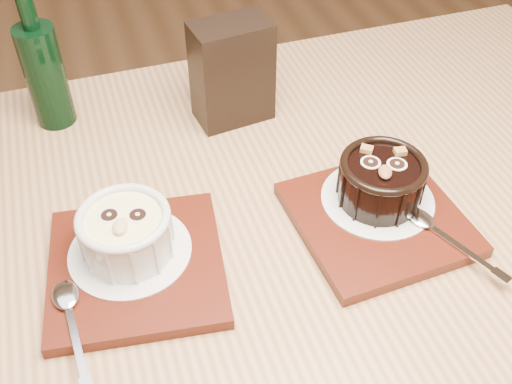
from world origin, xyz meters
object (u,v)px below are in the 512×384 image
(table, at_px, (264,294))
(ramekin_dark, at_px, (381,179))
(condiment_stand, at_px, (232,72))
(tray_right, at_px, (377,219))
(green_bottle, at_px, (45,72))
(ramekin_white, at_px, (126,231))
(tray_left, at_px, (137,267))

(table, relative_size, ramekin_dark, 12.41)
(table, xyz_separation_m, ramekin_dark, (0.14, 0.01, 0.14))
(ramekin_dark, bearing_deg, condiment_stand, 139.39)
(condiment_stand, bearing_deg, ramekin_dark, -64.47)
(tray_right, distance_m, ramekin_dark, 0.05)
(table, relative_size, condiment_stand, 8.63)
(table, distance_m, green_bottle, 0.40)
(ramekin_white, xyz_separation_m, ramekin_dark, (0.28, -0.01, 0.00))
(table, relative_size, tray_left, 6.71)
(tray_left, relative_size, tray_right, 1.00)
(ramekin_white, distance_m, ramekin_dark, 0.28)
(ramekin_white, relative_size, green_bottle, 0.49)
(table, xyz_separation_m, ramekin_white, (-0.14, 0.02, 0.14))
(table, bearing_deg, condiment_stand, 81.88)
(condiment_stand, xyz_separation_m, green_bottle, (-0.23, 0.07, 0.01))
(ramekin_dark, distance_m, condiment_stand, 0.25)
(tray_right, height_order, green_bottle, green_bottle)
(green_bottle, bearing_deg, ramekin_white, -78.74)
(table, distance_m, tray_left, 0.17)
(ramekin_white, height_order, tray_right, ramekin_white)
(table, distance_m, ramekin_white, 0.20)
(tray_left, xyz_separation_m, ramekin_dark, (0.28, 0.01, 0.04))
(condiment_stand, bearing_deg, tray_right, -68.44)
(ramekin_white, relative_size, condiment_stand, 0.69)
(table, xyz_separation_m, green_bottle, (-0.20, 0.30, 0.17))
(table, xyz_separation_m, tray_right, (0.13, -0.01, 0.10))
(ramekin_dark, relative_size, condiment_stand, 0.70)
(condiment_stand, height_order, green_bottle, green_bottle)
(table, bearing_deg, tray_left, 177.60)
(table, distance_m, ramekin_dark, 0.20)
(tray_left, xyz_separation_m, tray_right, (0.27, -0.02, 0.00))
(condiment_stand, bearing_deg, green_bottle, 164.23)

